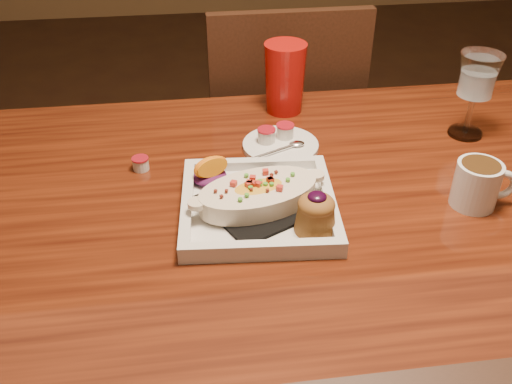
{
  "coord_description": "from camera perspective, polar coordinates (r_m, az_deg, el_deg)",
  "views": [
    {
      "loc": [
        -0.26,
        -0.79,
        1.34
      ],
      "look_at": [
        -0.15,
        0.02,
        0.77
      ],
      "focal_mm": 40.0,
      "sensor_mm": 36.0,
      "label": 1
    }
  ],
  "objects": [
    {
      "name": "table",
      "position": [
        1.08,
        8.08,
        -5.01
      ],
      "size": [
        1.5,
        0.9,
        0.75
      ],
      "color": "maroon",
      "rests_on": "floor"
    },
    {
      "name": "chair_far",
      "position": [
        1.67,
        2.31,
        4.92
      ],
      "size": [
        0.42,
        0.42,
        0.93
      ],
      "rotation": [
        0.0,
        0.0,
        3.14
      ],
      "color": "black",
      "rests_on": "floor"
    },
    {
      "name": "plate",
      "position": [
        0.96,
        0.74,
        -0.85
      ],
      "size": [
        0.28,
        0.28,
        0.08
      ],
      "rotation": [
        0.0,
        0.0,
        -0.08
      ],
      "color": "silver",
      "rests_on": "table"
    },
    {
      "name": "goblet",
      "position": [
        1.24,
        21.25,
        10.39
      ],
      "size": [
        0.09,
        0.09,
        0.18
      ],
      "color": "silver",
      "rests_on": "table"
    },
    {
      "name": "creamer_loose",
      "position": [
        1.11,
        -11.46,
        2.82
      ],
      "size": [
        0.03,
        0.03,
        0.03
      ],
      "color": "silver",
      "rests_on": "table"
    },
    {
      "name": "red_tumbler",
      "position": [
        1.28,
        2.89,
        11.3
      ],
      "size": [
        0.09,
        0.09,
        0.16
      ],
      "primitive_type": "cone",
      "color": "#AF110C",
      "rests_on": "table"
    },
    {
      "name": "coffee_mug",
      "position": [
        1.05,
        21.35,
        0.86
      ],
      "size": [
        0.11,
        0.08,
        0.08
      ],
      "rotation": [
        0.0,
        0.0,
        -0.14
      ],
      "color": "silver",
      "rests_on": "table"
    },
    {
      "name": "saucer",
      "position": [
        1.16,
        2.33,
        4.87
      ],
      "size": [
        0.15,
        0.15,
        0.1
      ],
      "color": "silver",
      "rests_on": "table"
    }
  ]
}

